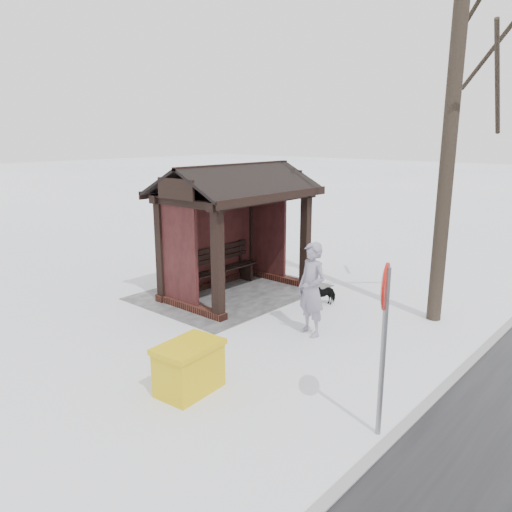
{
  "coord_description": "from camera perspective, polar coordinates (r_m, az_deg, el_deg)",
  "views": [
    {
      "loc": [
        8.26,
        7.87,
        3.74
      ],
      "look_at": [
        0.22,
        0.8,
        1.11
      ],
      "focal_mm": 35.0,
      "sensor_mm": 36.0,
      "label": 1
    }
  ],
  "objects": [
    {
      "name": "pedestrian",
      "position": [
        9.44,
        6.38,
        -3.8
      ],
      "size": [
        0.58,
        0.75,
        1.8
      ],
      "primitive_type": "imported",
      "rotation": [
        0.0,
        0.0,
        1.31
      ],
      "color": "gray",
      "rests_on": "ground"
    },
    {
      "name": "kerb",
      "position": [
        9.37,
        23.54,
        -10.89
      ],
      "size": [
        120.0,
        0.15,
        0.06
      ],
      "primitive_type": "cube",
      "color": "gray",
      "rests_on": "ground"
    },
    {
      "name": "trampled_patch",
      "position": [
        12.14,
        -2.86,
        -4.12
      ],
      "size": [
        4.2,
        3.2,
        0.02
      ],
      "primitive_type": "cube",
      "color": "gray",
      "rests_on": "ground"
    },
    {
      "name": "road_sign",
      "position": [
        6.26,
        14.46,
        -6.33
      ],
      "size": [
        0.55,
        0.23,
        2.26
      ],
      "rotation": [
        0.0,
        0.0,
        0.35
      ],
      "color": "slate",
      "rests_on": "ground"
    },
    {
      "name": "dog",
      "position": [
        11.31,
        7.6,
        -4.25
      ],
      "size": [
        0.68,
        0.48,
        0.52
      ],
      "primitive_type": "imported",
      "rotation": [
        0.0,
        0.0,
        1.21
      ],
      "color": "black",
      "rests_on": "ground"
    },
    {
      "name": "grit_bin",
      "position": [
        7.62,
        -7.66,
        -12.5
      ],
      "size": [
        1.04,
        0.76,
        0.75
      ],
      "rotation": [
        0.0,
        0.0,
        0.09
      ],
      "color": "gold",
      "rests_on": "ground"
    },
    {
      "name": "ground",
      "position": [
        12.01,
        -2.18,
        -4.36
      ],
      "size": [
        120.0,
        120.0,
        0.0
      ],
      "primitive_type": "plane",
      "color": "white",
      "rests_on": "ground"
    },
    {
      "name": "bus_shelter",
      "position": [
        11.63,
        -2.84,
        6.0
      ],
      "size": [
        3.6,
        2.4,
        3.09
      ],
      "color": "#351913",
      "rests_on": "ground"
    }
  ]
}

